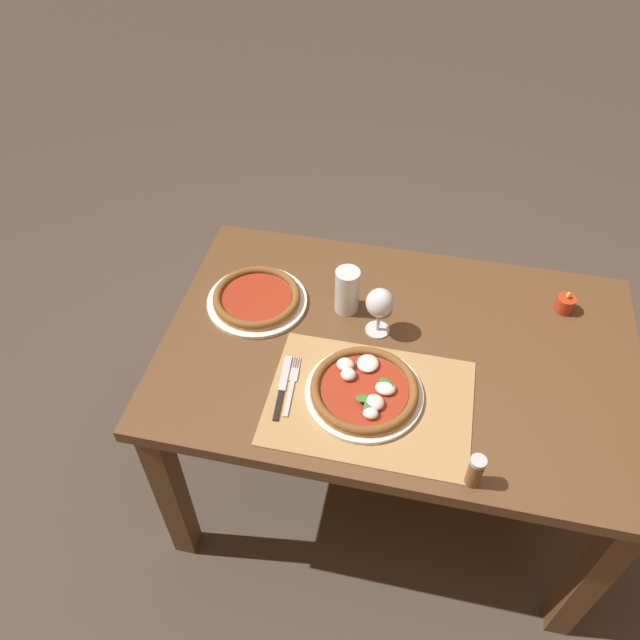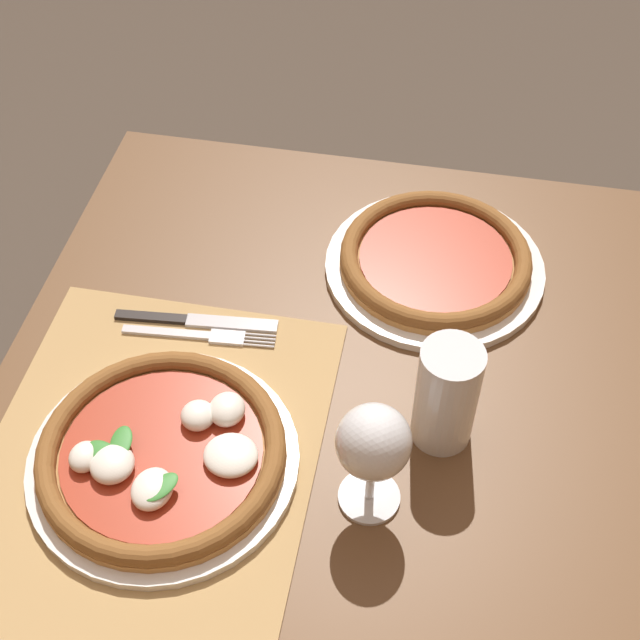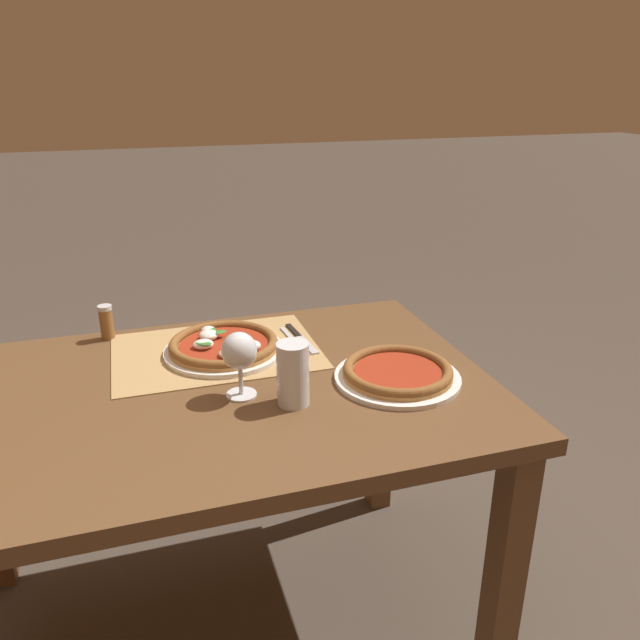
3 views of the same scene
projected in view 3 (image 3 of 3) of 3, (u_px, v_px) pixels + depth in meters
The scene contains 10 objects.
ground_plane at pixel (225, 626), 1.72m from camera, with size 24.00×24.00×0.00m, color #473D33.
dining_table at pixel (210, 428), 1.49m from camera, with size 1.33×0.86×0.74m.
paper_placemat at pixel (216, 351), 1.64m from camera, with size 0.53×0.38×0.00m, color #A88451.
pizza_near at pixel (224, 346), 1.62m from camera, with size 0.31×0.31×0.05m.
pizza_far at pixel (398, 373), 1.48m from camera, with size 0.30×0.30×0.04m.
wine_glass at pixel (239, 353), 1.38m from camera, with size 0.08×0.08×0.16m.
pint_glass at pixel (293, 375), 1.36m from camera, with size 0.07×0.07×0.15m.
fork at pixel (294, 341), 1.69m from camera, with size 0.03×0.20×0.00m.
knife at pixel (301, 339), 1.71m from camera, with size 0.04×0.22×0.01m.
pepper_shaker at pixel (106, 322), 1.70m from camera, with size 0.04×0.04×0.10m.
Camera 3 is at (0.14, 1.30, 1.43)m, focal length 35.00 mm.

